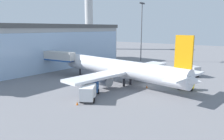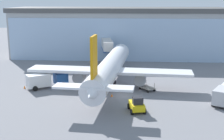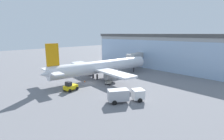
{
  "view_description": "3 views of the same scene",
  "coord_description": "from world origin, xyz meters",
  "px_view_note": "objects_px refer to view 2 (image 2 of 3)",
  "views": [
    {
      "loc": [
        -40.91,
        -20.41,
        12.3
      ],
      "look_at": [
        -2.5,
        7.32,
        3.04
      ],
      "focal_mm": 35.0,
      "sensor_mm": 36.0,
      "label": 1
    },
    {
      "loc": [
        -0.68,
        -49.87,
        15.92
      ],
      "look_at": [
        -1.39,
        5.92,
        2.96
      ],
      "focal_mm": 50.0,
      "sensor_mm": 36.0,
      "label": 2
    },
    {
      "loc": [
        37.57,
        -28.97,
        13.41
      ],
      "look_at": [
        0.99,
        7.83,
        2.55
      ],
      "focal_mm": 28.0,
      "sensor_mm": 36.0,
      "label": 3
    }
  ],
  "objects_px": {
    "airplane": "(110,68)",
    "catering_truck": "(46,80)",
    "jet_bridge": "(107,45)",
    "baggage_cart": "(147,88)",
    "pushback_tug": "(137,105)",
    "safety_cone_wingtip": "(25,87)",
    "safety_cone_nose": "(112,95)"
  },
  "relations": [
    {
      "from": "catering_truck",
      "to": "pushback_tug",
      "type": "relative_size",
      "value": 2.15
    },
    {
      "from": "safety_cone_wingtip",
      "to": "pushback_tug",
      "type": "bearing_deg",
      "value": -30.38
    },
    {
      "from": "jet_bridge",
      "to": "catering_truck",
      "type": "height_order",
      "value": "jet_bridge"
    },
    {
      "from": "safety_cone_nose",
      "to": "catering_truck",
      "type": "bearing_deg",
      "value": 156.97
    },
    {
      "from": "airplane",
      "to": "baggage_cart",
      "type": "height_order",
      "value": "airplane"
    },
    {
      "from": "jet_bridge",
      "to": "pushback_tug",
      "type": "distance_m",
      "value": 34.39
    },
    {
      "from": "jet_bridge",
      "to": "safety_cone_nose",
      "type": "height_order",
      "value": "jet_bridge"
    },
    {
      "from": "airplane",
      "to": "baggage_cart",
      "type": "xyz_separation_m",
      "value": [
        6.53,
        -2.79,
        -2.92
      ]
    },
    {
      "from": "jet_bridge",
      "to": "baggage_cart",
      "type": "height_order",
      "value": "jet_bridge"
    },
    {
      "from": "airplane",
      "to": "baggage_cart",
      "type": "relative_size",
      "value": 11.41
    },
    {
      "from": "pushback_tug",
      "to": "catering_truck",
      "type": "bearing_deg",
      "value": 43.76
    },
    {
      "from": "jet_bridge",
      "to": "safety_cone_wingtip",
      "type": "bearing_deg",
      "value": 142.1
    },
    {
      "from": "jet_bridge",
      "to": "catering_truck",
      "type": "xyz_separation_m",
      "value": [
        -10.33,
        -21.76,
        -3.24
      ]
    },
    {
      "from": "baggage_cart",
      "to": "pushback_tug",
      "type": "relative_size",
      "value": 0.94
    },
    {
      "from": "jet_bridge",
      "to": "pushback_tug",
      "type": "height_order",
      "value": "jet_bridge"
    },
    {
      "from": "baggage_cart",
      "to": "safety_cone_wingtip",
      "type": "distance_m",
      "value": 21.9
    },
    {
      "from": "airplane",
      "to": "jet_bridge",
      "type": "bearing_deg",
      "value": 11.17
    },
    {
      "from": "catering_truck",
      "to": "jet_bridge",
      "type": "bearing_deg",
      "value": 33.3
    },
    {
      "from": "airplane",
      "to": "catering_truck",
      "type": "relative_size",
      "value": 4.98
    },
    {
      "from": "safety_cone_wingtip",
      "to": "jet_bridge",
      "type": "bearing_deg",
      "value": 57.82
    },
    {
      "from": "safety_cone_wingtip",
      "to": "catering_truck",
      "type": "bearing_deg",
      "value": 9.48
    },
    {
      "from": "catering_truck",
      "to": "safety_cone_wingtip",
      "type": "bearing_deg",
      "value": 158.18
    },
    {
      "from": "catering_truck",
      "to": "safety_cone_wingtip",
      "type": "relative_size",
      "value": 13.42
    },
    {
      "from": "baggage_cart",
      "to": "safety_cone_nose",
      "type": "relative_size",
      "value": 5.85
    },
    {
      "from": "baggage_cart",
      "to": "pushback_tug",
      "type": "height_order",
      "value": "pushback_tug"
    },
    {
      "from": "pushback_tug",
      "to": "safety_cone_nose",
      "type": "xyz_separation_m",
      "value": [
        -3.66,
        6.91,
        -0.7
      ]
    },
    {
      "from": "airplane",
      "to": "safety_cone_nose",
      "type": "bearing_deg",
      "value": -168.69
    },
    {
      "from": "baggage_cart",
      "to": "pushback_tug",
      "type": "distance_m",
      "value": 10.79
    },
    {
      "from": "jet_bridge",
      "to": "baggage_cart",
      "type": "xyz_separation_m",
      "value": [
        7.8,
        -23.27,
        -4.2
      ]
    },
    {
      "from": "baggage_cart",
      "to": "safety_cone_wingtip",
      "type": "bearing_deg",
      "value": -125.73
    },
    {
      "from": "pushback_tug",
      "to": "airplane",
      "type": "bearing_deg",
      "value": 8.26
    },
    {
      "from": "catering_truck",
      "to": "safety_cone_wingtip",
      "type": "distance_m",
      "value": 3.99
    }
  ]
}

